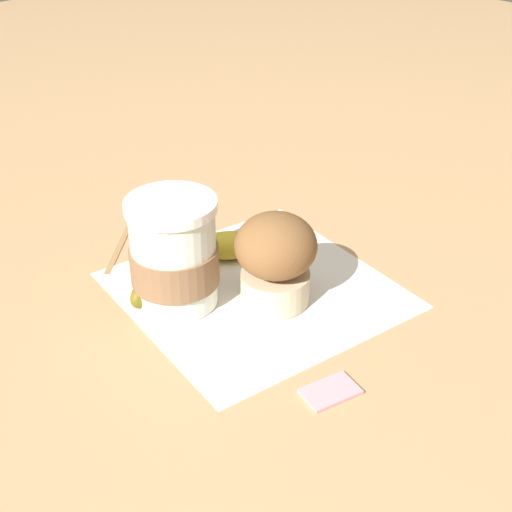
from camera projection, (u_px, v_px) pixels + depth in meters
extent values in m
plane|color=tan|center=(256.00, 290.00, 0.77)|extent=(3.00, 3.00, 0.00)
cube|color=white|center=(256.00, 290.00, 0.77)|extent=(0.31, 0.31, 0.00)
cylinder|color=silver|center=(174.00, 257.00, 0.72)|extent=(0.09, 0.09, 0.11)
cylinder|color=white|center=(171.00, 205.00, 0.69)|extent=(0.09, 0.09, 0.01)
cylinder|color=#846042|center=(175.00, 264.00, 0.73)|extent=(0.09, 0.09, 0.04)
cylinder|color=beige|center=(277.00, 286.00, 0.75)|extent=(0.07, 0.07, 0.03)
ellipsoid|color=brown|center=(277.00, 245.00, 0.72)|extent=(0.08, 0.08, 0.07)
ellipsoid|color=yellow|center=(281.00, 244.00, 0.82)|extent=(0.04, 0.07, 0.03)
ellipsoid|color=yellow|center=(228.00, 245.00, 0.82)|extent=(0.08, 0.07, 0.03)
ellipsoid|color=yellow|center=(181.00, 261.00, 0.79)|extent=(0.08, 0.05, 0.03)
ellipsoid|color=brown|center=(150.00, 289.00, 0.74)|extent=(0.07, 0.04, 0.03)
cube|color=pink|center=(330.00, 390.00, 0.63)|extent=(0.06, 0.04, 0.01)
cube|color=#9E7547|center=(118.00, 249.00, 0.84)|extent=(0.09, 0.08, 0.00)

